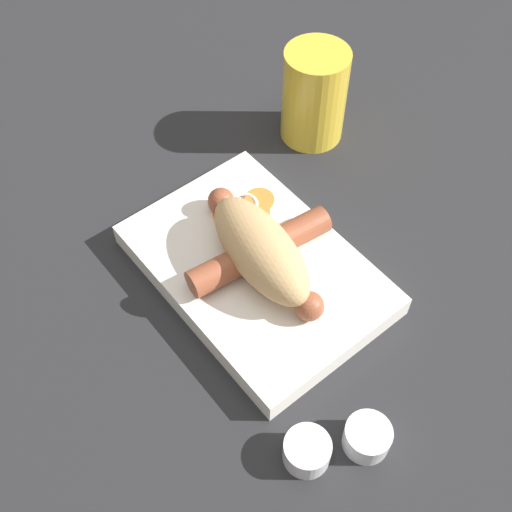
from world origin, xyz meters
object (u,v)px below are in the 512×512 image
Objects in this scene: food_tray at (256,269)px; condiment_cup_near at (307,452)px; drink_glass at (314,95)px; condiment_cup_far at (367,438)px; sausage at (261,251)px; bread_roll at (259,251)px.

food_tray is 6.30× the size of condiment_cup_near.
condiment_cup_far is at bearing -34.90° from drink_glass.
drink_glass is (-0.31, 0.28, 0.05)m from condiment_cup_near.
sausage is 0.23m from drink_glass.
drink_glass is (-0.13, 0.19, 0.02)m from sausage.
bread_roll is at bearing -15.42° from food_tray.
sausage is (-0.01, 0.01, -0.01)m from bread_roll.
bread_roll is 0.20m from condiment_cup_far.
drink_glass is at bearing 137.56° from condiment_cup_near.
condiment_cup_far is at bearing 63.96° from condiment_cup_near.
condiment_cup_near is (0.18, -0.09, -0.00)m from food_tray.
condiment_cup_far is at bearing -12.04° from sausage.
food_tray is 0.20m from condiment_cup_near.
condiment_cup_near is (0.17, -0.09, -0.04)m from bread_roll.
condiment_cup_far is (0.20, -0.04, -0.00)m from food_tray.
bread_roll reaches higher than sausage.
drink_glass reaches higher than condiment_cup_near.
food_tray is 1.41× the size of sausage.
food_tray is 0.21m from condiment_cup_far.
food_tray and condiment_cup_far have the same top height.
food_tray is 0.24m from drink_glass.
condiment_cup_far is 0.36× the size of drink_glass.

